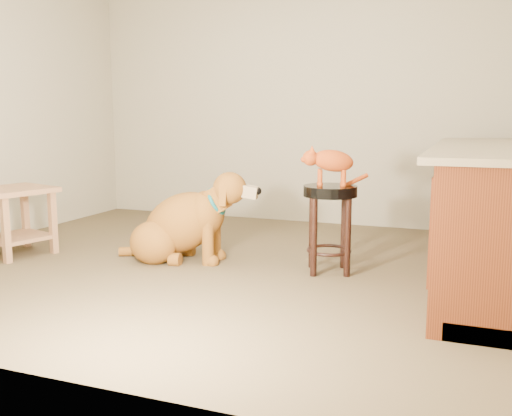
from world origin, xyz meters
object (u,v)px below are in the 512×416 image
at_px(padded_stool, 330,211).
at_px(side_table, 15,211).
at_px(tabby_kitten, 329,162).
at_px(wood_stool, 473,202).
at_px(golden_retriever, 183,225).

relative_size(padded_stool, side_table, 0.96).
bearing_deg(side_table, tabby_kitten, 8.81).
xyz_separation_m(wood_stool, tabby_kitten, (-0.99, -1.58, 0.46)).
bearing_deg(wood_stool, padded_stool, -121.72).
height_order(wood_stool, side_table, wood_stool).
xyz_separation_m(padded_stool, tabby_kitten, (-0.01, -0.00, 0.36)).
bearing_deg(padded_stool, wood_stool, 58.28).
distance_m(padded_stool, tabby_kitten, 0.36).
xyz_separation_m(side_table, tabby_kitten, (2.53, 0.39, 0.44)).
distance_m(golden_retriever, tabby_kitten, 1.27).
relative_size(side_table, tabby_kitten, 1.46).
xyz_separation_m(wood_stool, side_table, (-3.52, -1.97, 0.02)).
relative_size(wood_stool, side_table, 1.01).
height_order(padded_stool, golden_retriever, golden_retriever).
xyz_separation_m(golden_retriever, tabby_kitten, (1.15, 0.07, 0.53)).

